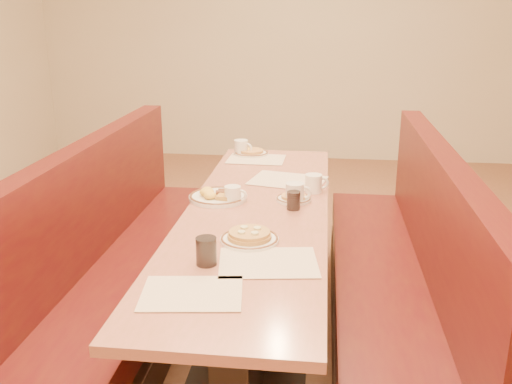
# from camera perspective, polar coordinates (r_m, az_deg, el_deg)

# --- Properties ---
(ground) EXTENTS (8.00, 8.00, 0.00)m
(ground) POSITION_cam_1_polar(r_m,az_deg,el_deg) (3.16, 0.06, -14.70)
(ground) COLOR #9E6647
(ground) RESTS_ON ground
(diner_table) EXTENTS (0.70, 2.50, 0.75)m
(diner_table) POSITION_cam_1_polar(r_m,az_deg,el_deg) (2.97, 0.06, -8.61)
(diner_table) COLOR black
(diner_table) RESTS_ON ground
(booth_left) EXTENTS (0.55, 2.50, 1.05)m
(booth_left) POSITION_cam_1_polar(r_m,az_deg,el_deg) (3.14, -13.45, -7.88)
(booth_left) COLOR #4C3326
(booth_left) RESTS_ON ground
(booth_right) EXTENTS (0.55, 2.50, 1.05)m
(booth_right) POSITION_cam_1_polar(r_m,az_deg,el_deg) (2.99, 14.32, -9.33)
(booth_right) COLOR #4C3326
(booth_right) RESTS_ON ground
(placemat_near_left) EXTENTS (0.38, 0.30, 0.00)m
(placemat_near_left) POSITION_cam_1_polar(r_m,az_deg,el_deg) (2.03, -6.44, -10.01)
(placemat_near_left) COLOR #FFE9C7
(placemat_near_left) RESTS_ON diner_table
(placemat_near_right) EXTENTS (0.42, 0.34, 0.00)m
(placemat_near_right) POSITION_cam_1_polar(r_m,az_deg,el_deg) (2.25, 1.24, -7.04)
(placemat_near_right) COLOR #FFE9C7
(placemat_near_right) RESTS_ON diner_table
(placemat_far_left) EXTENTS (0.38, 0.29, 0.00)m
(placemat_far_left) POSITION_cam_1_polar(r_m,az_deg,el_deg) (3.76, 0.02, 3.31)
(placemat_far_left) COLOR #FFE9C7
(placemat_far_left) RESTS_ON diner_table
(placemat_far_right) EXTENTS (0.47, 0.39, 0.00)m
(placemat_far_right) POSITION_cam_1_polar(r_m,az_deg,el_deg) (3.30, 3.19, 1.17)
(placemat_far_right) COLOR #FFE9C7
(placemat_far_right) RESTS_ON diner_table
(pancake_plate) EXTENTS (0.25, 0.25, 0.06)m
(pancake_plate) POSITION_cam_1_polar(r_m,az_deg,el_deg) (2.44, -0.66, -4.55)
(pancake_plate) COLOR white
(pancake_plate) RESTS_ON diner_table
(eggs_plate) EXTENTS (0.31, 0.31, 0.06)m
(eggs_plate) POSITION_cam_1_polar(r_m,az_deg,el_deg) (2.98, -3.89, -0.39)
(eggs_plate) COLOR white
(eggs_plate) RESTS_ON diner_table
(extra_plate_mid) EXTENTS (0.19, 0.19, 0.04)m
(extra_plate_mid) POSITION_cam_1_polar(r_m,az_deg,el_deg) (2.96, 3.78, -0.61)
(extra_plate_mid) COLOR white
(extra_plate_mid) RESTS_ON diner_table
(extra_plate_far) EXTENTS (0.23, 0.23, 0.05)m
(extra_plate_far) POSITION_cam_1_polar(r_m,az_deg,el_deg) (3.89, -0.47, 3.97)
(extra_plate_far) COLOR white
(extra_plate_far) RESTS_ON diner_table
(coffee_mug_a) EXTENTS (0.13, 0.09, 0.10)m
(coffee_mug_a) POSITION_cam_1_polar(r_m,az_deg,el_deg) (2.93, 3.97, -0.04)
(coffee_mug_a) COLOR white
(coffee_mug_a) RESTS_ON diner_table
(coffee_mug_b) EXTENTS (0.12, 0.08, 0.09)m
(coffee_mug_b) POSITION_cam_1_polar(r_m,az_deg,el_deg) (2.91, -2.28, -0.25)
(coffee_mug_b) COLOR white
(coffee_mug_b) RESTS_ON diner_table
(coffee_mug_c) EXTENTS (0.13, 0.09, 0.10)m
(coffee_mug_c) POSITION_cam_1_polar(r_m,az_deg,el_deg) (3.10, 5.84, 0.90)
(coffee_mug_c) COLOR white
(coffee_mug_c) RESTS_ON diner_table
(coffee_mug_d) EXTENTS (0.13, 0.09, 0.10)m
(coffee_mug_d) POSITION_cam_1_polar(r_m,az_deg,el_deg) (3.89, -1.45, 4.50)
(coffee_mug_d) COLOR white
(coffee_mug_d) RESTS_ON diner_table
(soda_tumbler_near) EXTENTS (0.08, 0.08, 0.11)m
(soda_tumbler_near) POSITION_cam_1_polar(r_m,az_deg,el_deg) (2.22, -4.99, -5.92)
(soda_tumbler_near) COLOR black
(soda_tumbler_near) RESTS_ON diner_table
(soda_tumbler_mid) EXTENTS (0.07, 0.07, 0.09)m
(soda_tumbler_mid) POSITION_cam_1_polar(r_m,az_deg,el_deg) (2.82, 3.77, -0.85)
(soda_tumbler_mid) COLOR black
(soda_tumbler_mid) RESTS_ON diner_table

